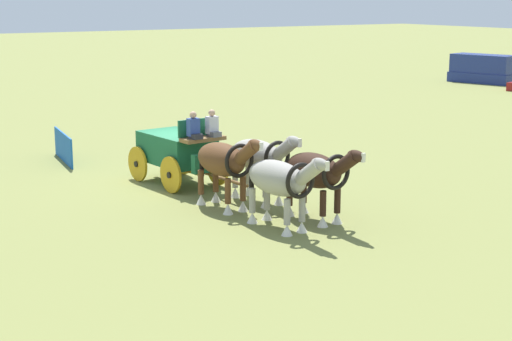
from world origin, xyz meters
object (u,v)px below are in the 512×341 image
at_px(draft_horse_lead_off, 280,180).
at_px(parked_vehicle_a, 483,69).
at_px(draft_horse_rear_off, 224,162).
at_px(draft_horse_rear_near, 260,157).
at_px(show_wagon, 179,150).
at_px(draft_horse_lead_near, 317,173).

xyz_separation_m(draft_horse_lead_off, parked_vehicle_a, (-22.92, 32.83, -0.36)).
bearing_deg(draft_horse_lead_off, draft_horse_rear_off, -175.00).
bearing_deg(parked_vehicle_a, draft_horse_rear_off, -58.41).
bearing_deg(parked_vehicle_a, draft_horse_rear_near, -57.52).
xyz_separation_m(show_wagon, draft_horse_rear_near, (3.43, 0.95, 0.23)).
height_order(draft_horse_rear_off, parked_vehicle_a, draft_horse_rear_off).
height_order(draft_horse_rear_off, draft_horse_lead_near, draft_horse_rear_off).
xyz_separation_m(draft_horse_lead_near, draft_horse_lead_off, (0.12, -1.29, -0.03)).
relative_size(draft_horse_rear_near, draft_horse_lead_off, 1.01).
bearing_deg(parked_vehicle_a, draft_horse_lead_off, -55.07).
distance_m(draft_horse_rear_off, parked_vehicle_a, 38.81).
bearing_deg(draft_horse_rear_off, show_wagon, 174.47).
distance_m(show_wagon, draft_horse_rear_off, 3.56).
distance_m(show_wagon, parked_vehicle_a, 36.77).
distance_m(show_wagon, draft_horse_rear_near, 3.57).
height_order(draft_horse_rear_near, parked_vehicle_a, draft_horse_rear_near).
xyz_separation_m(show_wagon, parked_vehicle_a, (-16.79, 32.71, -0.19)).
bearing_deg(draft_horse_lead_off, draft_horse_rear_near, 158.42).
height_order(draft_horse_lead_near, parked_vehicle_a, draft_horse_lead_near).
height_order(draft_horse_rear_near, draft_horse_lead_off, draft_horse_rear_near).
distance_m(draft_horse_rear_near, parked_vehicle_a, 37.65).
height_order(draft_horse_lead_off, parked_vehicle_a, draft_horse_lead_off).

